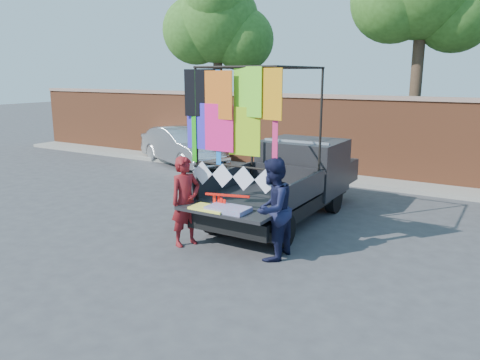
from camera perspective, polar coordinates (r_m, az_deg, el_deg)
The scene contains 9 objects.
ground at distance 9.12m, azimuth 2.75°, elevation -8.10°, with size 90.00×90.00×0.00m, color #38383A.
brick_wall at distance 15.18m, azimuth 15.58°, elevation 5.04°, with size 30.00×0.45×2.61m.
curb at distance 14.73m, azimuth 14.54°, elevation -0.13°, with size 30.00×1.20×0.12m, color gray.
tree_left at distance 18.93m, azimuth -2.87°, elevation 18.44°, with size 4.20×3.30×7.05m.
pickup_truck at distance 11.03m, azimuth 6.52°, elevation 0.17°, with size 2.15×5.40×3.40m.
sedan at distance 17.25m, azimuth -7.02°, elevation 4.17°, with size 1.46×4.19×1.38m, color #B1B3B9.
woman at distance 9.01m, azimuth -6.64°, elevation -2.60°, with size 0.64×0.42×1.74m, color maroon.
man at distance 8.29m, azimuth 3.98°, elevation -3.56°, with size 0.89×0.70×1.84m, color #141733.
streamer_bundle at distance 8.65m, azimuth -2.12°, elevation -2.92°, with size 0.83×0.26×0.59m.
Camera 1 is at (4.04, -7.50, 3.25)m, focal length 35.00 mm.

